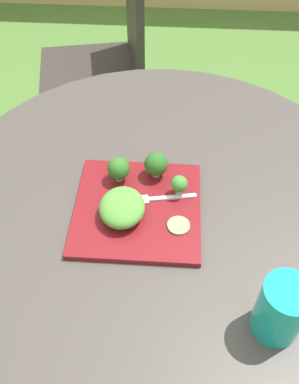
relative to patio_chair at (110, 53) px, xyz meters
The scene contains 11 objects.
ground_plane 1.15m from the patio_chair, 75.15° to the right, with size 12.00×12.00×0.00m, color #4C7533.
patio_table 1.02m from the patio_chair, 75.15° to the right, with size 1.07×1.07×0.75m.
patio_chair is the anchor object (origin of this frame).
salad_plate 1.08m from the patio_chair, 78.49° to the right, with size 0.28×0.28×0.01m, color maroon.
drinking_glass 1.40m from the patio_chair, 69.45° to the right, with size 0.09×0.09×0.13m.
fork 1.07m from the patio_chair, 76.03° to the right, with size 0.15×0.04×0.00m.
lettuce_mound 1.11m from the patio_chair, 80.36° to the right, with size 0.10×0.11×0.05m, color #519338.
broccoli_floret_0 1.00m from the patio_chair, 80.43° to the right, with size 0.05×0.05×0.06m.
broccoli_floret_1 1.07m from the patio_chair, 73.06° to the right, with size 0.04×0.04×0.05m.
broccoli_floret_2 1.00m from the patio_chair, 75.20° to the right, with size 0.06×0.06×0.06m.
cucumber_slice_0 1.15m from the patio_chair, 74.32° to the right, with size 0.05×0.05×0.01m, color #8EB766.
Camera 1 is at (0.02, -0.65, 1.50)m, focal length 39.88 mm.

